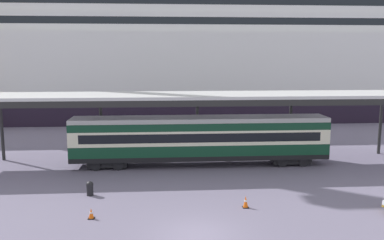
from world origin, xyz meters
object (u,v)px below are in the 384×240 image
(train_carriage, at_px, (200,138))
(traffic_cone_mid, at_px, (91,214))
(quay_bollard, at_px, (90,188))
(cruise_ship, at_px, (218,47))
(traffic_cone_near, at_px, (246,202))

(train_carriage, relative_size, traffic_cone_mid, 34.57)
(train_carriage, xyz_separation_m, quay_bollard, (-7.94, -7.02, -1.79))
(cruise_ship, relative_size, traffic_cone_mid, 275.47)
(traffic_cone_near, relative_size, traffic_cone_mid, 1.23)
(cruise_ship, height_order, quay_bollard, cruise_ship)
(traffic_cone_mid, bearing_deg, train_carriage, 56.84)
(train_carriage, bearing_deg, quay_bollard, -138.49)
(cruise_ship, xyz_separation_m, traffic_cone_near, (-3.94, -43.17, -10.24))
(quay_bollard, bearing_deg, traffic_cone_near, -16.47)
(traffic_cone_near, bearing_deg, traffic_cone_mid, -173.37)
(traffic_cone_near, height_order, quay_bollard, quay_bollard)
(cruise_ship, distance_m, traffic_cone_near, 44.54)
(traffic_cone_near, xyz_separation_m, traffic_cone_mid, (-9.05, -1.05, -0.07))
(cruise_ship, xyz_separation_m, train_carriage, (-5.82, -33.24, -8.30))
(traffic_cone_mid, relative_size, quay_bollard, 0.64)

